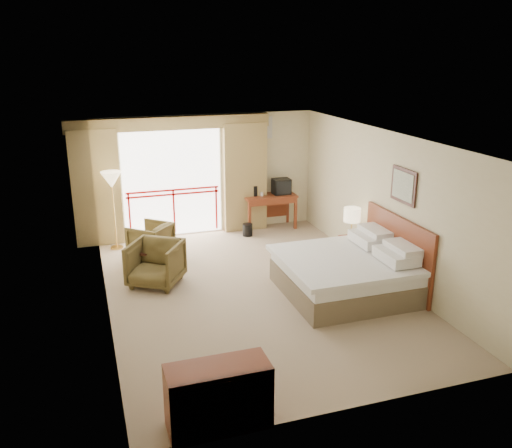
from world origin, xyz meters
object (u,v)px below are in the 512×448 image
object	(u,v)px
bed	(347,273)
wastebasket	(248,230)
armchair_far	(152,255)
floor_lamp	(112,183)
tv	(281,186)
table_lamp	(352,215)
dresser	(219,397)
desk	(268,202)
nightstand	(351,251)
side_table	(147,258)
armchair_near	(157,284)

from	to	relation	value
bed	wastebasket	world-z (taller)	bed
armchair_far	floor_lamp	world-z (taller)	floor_lamp
bed	tv	distance (m)	3.90
table_lamp	wastebasket	distance (m)	2.78
armchair_far	wastebasket	bearing A→B (deg)	145.97
table_lamp	tv	distance (m)	2.66
table_lamp	dresser	size ratio (longest dim) A/B	0.50
desk	dresser	bearing A→B (deg)	-110.79
table_lamp	desk	bearing A→B (deg)	106.15
nightstand	floor_lamp	bearing A→B (deg)	151.19
floor_lamp	dresser	bearing A→B (deg)	-84.10
armchair_far	dresser	xyz separation A→B (m)	(0.00, -5.60, 0.38)
bed	armchair_far	size ratio (longest dim) A/B	2.81
dresser	bed	bearing A→B (deg)	39.05
nightstand	floor_lamp	world-z (taller)	floor_lamp
tv	table_lamp	bearing A→B (deg)	-70.79
desk	dresser	world-z (taller)	desk
desk	side_table	bearing A→B (deg)	-144.09
armchair_far	armchair_near	size ratio (longest dim) A/B	0.86
armchair_far	dresser	world-z (taller)	dresser
table_lamp	armchair_near	world-z (taller)	table_lamp
tv	wastebasket	bearing A→B (deg)	-148.65
desk	wastebasket	xyz separation A→B (m)	(-0.66, -0.46, -0.49)
desk	floor_lamp	world-z (taller)	floor_lamp
wastebasket	table_lamp	bearing A→B (deg)	-57.06
armchair_near	bed	bearing A→B (deg)	7.47
bed	dresser	xyz separation A→B (m)	(-2.99, -2.72, 0.01)
armchair_near	dresser	bearing A→B (deg)	-56.68
tv	armchair_far	world-z (taller)	tv
bed	wastebasket	distance (m)	3.54
table_lamp	tv	world-z (taller)	tv
side_table	dresser	size ratio (longest dim) A/B	0.44
bed	armchair_near	size ratio (longest dim) A/B	2.40
bed	wastebasket	size ratio (longest dim) A/B	7.56
nightstand	armchair_far	world-z (taller)	nightstand
table_lamp	wastebasket	bearing A→B (deg)	122.94
nightstand	floor_lamp	xyz separation A→B (m)	(-4.34, 2.37, 1.16)
nightstand	desk	xyz separation A→B (m)	(-0.77, 2.73, 0.36)
table_lamp	floor_lamp	distance (m)	4.94
table_lamp	armchair_far	world-z (taller)	table_lamp
nightstand	table_lamp	world-z (taller)	table_lamp
table_lamp	tv	xyz separation A→B (m)	(-0.47, 2.62, -0.01)
floor_lamp	wastebasket	bearing A→B (deg)	-1.94
table_lamp	armchair_near	xyz separation A→B (m)	(-3.80, 0.17, -0.99)
tv	floor_lamp	distance (m)	3.90
armchair_near	side_table	bearing A→B (deg)	133.99
armchair_near	dresser	distance (m)	4.14
table_lamp	side_table	xyz separation A→B (m)	(-3.90, 0.65, -0.65)
armchair_far	side_table	distance (m)	1.08
side_table	floor_lamp	world-z (taller)	floor_lamp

